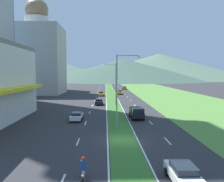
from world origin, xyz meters
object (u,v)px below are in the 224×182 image
(car_1, at_px, (120,92))
(street_lamp_mid, at_px, (114,82))
(car_2, at_px, (101,94))
(street_lamp_near, at_px, (119,86))
(motorcycle_rider, at_px, (83,171))
(car_0, at_px, (124,88))
(car_3, at_px, (77,116))
(car_5, at_px, (99,102))
(pickup_truck_0, at_px, (137,113))
(car_4, at_px, (184,175))

(car_1, bearing_deg, street_lamp_mid, -6.07)
(car_2, bearing_deg, street_lamp_mid, -171.30)
(street_lamp_near, relative_size, motorcycle_rider, 5.15)
(car_0, bearing_deg, street_lamp_mid, -7.09)
(car_2, height_order, car_3, car_2)
(car_2, xyz_separation_m, car_5, (-0.16, -22.06, -0.01))
(car_1, height_order, car_2, car_1)
(car_3, relative_size, pickup_truck_0, 0.82)
(street_lamp_mid, bearing_deg, car_3, -111.49)
(car_1, distance_m, motorcycle_rider, 68.56)
(street_lamp_mid, height_order, motorcycle_rider, street_lamp_mid)
(street_lamp_near, bearing_deg, car_1, 86.37)
(street_lamp_near, bearing_deg, motorcycle_rider, -102.46)
(car_5, height_order, motorcycle_rider, motorcycle_rider)
(pickup_truck_0, bearing_deg, motorcycle_rider, -16.96)
(car_3, bearing_deg, car_5, -9.47)
(street_lamp_mid, height_order, pickup_truck_0, street_lamp_mid)
(street_lamp_near, height_order, pickup_truck_0, street_lamp_near)
(car_2, bearing_deg, car_3, 175.38)
(car_2, distance_m, car_4, 63.58)
(street_lamp_mid, bearing_deg, car_1, 83.93)
(car_1, distance_m, car_4, 68.99)
(car_2, distance_m, pickup_truck_0, 40.29)
(street_lamp_mid, height_order, car_5, street_lamp_mid)
(street_lamp_mid, xyz_separation_m, car_1, (3.10, 29.19, -4.95))
(car_2, relative_size, car_3, 0.91)
(car_1, xyz_separation_m, car_5, (-6.85, -27.84, -0.04))
(street_lamp_mid, bearing_deg, car_0, 82.91)
(pickup_truck_0, bearing_deg, street_lamp_mid, -168.97)
(car_2, distance_m, motorcycle_rider, 62.44)
(car_4, bearing_deg, motorcycle_rider, -96.23)
(car_2, height_order, car_4, car_2)
(car_0, height_order, pickup_truck_0, pickup_truck_0)
(car_2, bearing_deg, car_0, -18.19)
(car_0, bearing_deg, car_3, -10.71)
(car_2, relative_size, pickup_truck_0, 0.75)
(pickup_truck_0, bearing_deg, street_lamp_near, -26.84)
(street_lamp_mid, xyz_separation_m, motorcycle_rider, (-3.75, -39.03, -4.99))
(car_3, distance_m, pickup_truck_0, 10.14)
(street_lamp_mid, bearing_deg, motorcycle_rider, -95.48)
(car_5, bearing_deg, car_0, -11.14)
(car_1, distance_m, car_5, 28.67)
(street_lamp_near, bearing_deg, pickup_truck_0, 63.16)
(car_2, relative_size, car_4, 0.85)
(car_5, bearing_deg, car_2, -0.42)
(car_3, relative_size, car_4, 0.93)
(street_lamp_near, height_order, car_3, street_lamp_near)
(street_lamp_mid, relative_size, pickup_truck_0, 1.85)
(car_0, height_order, car_4, car_0)
(motorcycle_rider, bearing_deg, car_4, -96.23)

